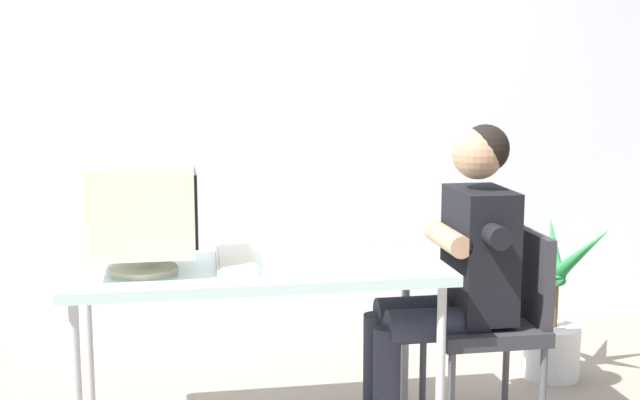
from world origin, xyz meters
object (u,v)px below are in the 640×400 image
Objects in this scene: keyboard at (236,260)px; potted_plant at (553,314)px; person_seated at (455,266)px; crt_monitor at (142,210)px; desk at (257,278)px; office_chair at (497,315)px.

potted_plant is (1.55, 0.43, -0.43)m from keyboard.
person_seated is 0.89m from potted_plant.
person_seated is (1.24, 0.05, -0.28)m from crt_monitor.
potted_plant is at bearing 35.02° from person_seated.
crt_monitor is 0.33× the size of person_seated.
person_seated is at bearing 0.43° from desk.
crt_monitor is 0.42m from keyboard.
person_seated is (-0.19, 0.00, 0.22)m from office_chair.
crt_monitor reaches higher than office_chair.
keyboard is 1.11m from office_chair.
office_chair is at bearing -135.67° from potted_plant.
keyboard is (0.35, 0.08, -0.22)m from crt_monitor.
office_chair is 0.29m from person_seated.
desk is at bearing -179.65° from office_chair.
crt_monitor is 0.88× the size of keyboard.
potted_plant is at bearing 14.97° from crt_monitor.
potted_plant reaches higher than keyboard.
office_chair reaches higher than desk.
potted_plant is at bearing 44.33° from office_chair.
desk is 0.52m from crt_monitor.
crt_monitor is 0.53× the size of potted_plant.
desk is 0.11m from keyboard.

